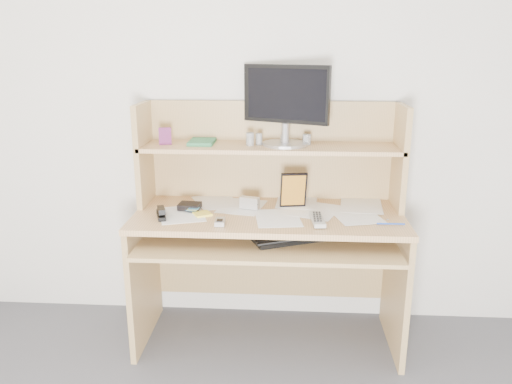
# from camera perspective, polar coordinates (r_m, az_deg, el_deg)

# --- Properties ---
(back_wall) EXTENTS (3.60, 0.04, 2.50)m
(back_wall) POSITION_cam_1_polar(r_m,az_deg,el_deg) (2.81, 1.78, 9.40)
(back_wall) COLOR silver
(back_wall) RESTS_ON floor
(desk) EXTENTS (1.40, 0.70, 1.30)m
(desk) POSITION_cam_1_polar(r_m,az_deg,el_deg) (2.70, 1.51, -2.99)
(desk) COLOR tan
(desk) RESTS_ON floor
(paper_clutter) EXTENTS (1.32, 0.54, 0.01)m
(paper_clutter) POSITION_cam_1_polar(r_m,az_deg,el_deg) (2.61, 1.45, -2.36)
(paper_clutter) COLOR white
(paper_clutter) RESTS_ON desk
(keyboard) EXTENTS (0.45, 0.31, 0.03)m
(keyboard) POSITION_cam_1_polar(r_m,az_deg,el_deg) (2.53, 4.46, -5.12)
(keyboard) COLOR black
(keyboard) RESTS_ON desk
(tv_remote) EXTENTS (0.08, 0.21, 0.02)m
(tv_remote) POSITION_cam_1_polar(r_m,az_deg,el_deg) (2.49, 7.01, -3.11)
(tv_remote) COLOR #A6A5A0
(tv_remote) RESTS_ON paper_clutter
(flip_phone) EXTENTS (0.05, 0.09, 0.02)m
(flip_phone) POSITION_cam_1_polar(r_m,az_deg,el_deg) (2.44, -4.14, -3.33)
(flip_phone) COLOR #A4A4A6
(flip_phone) RESTS_ON paper_clutter
(stapler) EXTENTS (0.08, 0.15, 0.04)m
(stapler) POSITION_cam_1_polar(r_m,az_deg,el_deg) (2.58, -10.82, -2.28)
(stapler) COLOR black
(stapler) RESTS_ON paper_clutter
(wallet) EXTENTS (0.12, 0.10, 0.03)m
(wallet) POSITION_cam_1_polar(r_m,az_deg,el_deg) (2.68, -7.60, -1.59)
(wallet) COLOR black
(wallet) RESTS_ON paper_clutter
(sticky_note_pad) EXTENTS (0.11, 0.11, 0.01)m
(sticky_note_pad) POSITION_cam_1_polar(r_m,az_deg,el_deg) (2.59, -6.15, -2.51)
(sticky_note_pad) COLOR #F9EE41
(sticky_note_pad) RESTS_ON desk
(digital_camera) EXTENTS (0.11, 0.07, 0.06)m
(digital_camera) POSITION_cam_1_polar(r_m,az_deg,el_deg) (2.65, -0.74, -1.24)
(digital_camera) COLOR silver
(digital_camera) RESTS_ON paper_clutter
(game_case) EXTENTS (0.14, 0.04, 0.20)m
(game_case) POSITION_cam_1_polar(r_m,az_deg,el_deg) (2.65, 4.31, 0.23)
(game_case) COLOR black
(game_case) RESTS_ON paper_clutter
(blue_pen) EXTENTS (0.14, 0.01, 0.01)m
(blue_pen) POSITION_cam_1_polar(r_m,az_deg,el_deg) (2.51, 15.16, -3.53)
(blue_pen) COLOR #1840B4
(blue_pen) RESTS_ON paper_clutter
(card_box) EXTENTS (0.07, 0.03, 0.09)m
(card_box) POSITION_cam_1_polar(r_m,az_deg,el_deg) (2.72, -10.35, 6.30)
(card_box) COLOR maroon
(card_box) RESTS_ON desk
(shelf_book) EXTENTS (0.13, 0.18, 0.02)m
(shelf_book) POSITION_cam_1_polar(r_m,az_deg,el_deg) (2.73, -6.19, 5.72)
(shelf_book) COLOR #2E7351
(shelf_book) RESTS_ON desk
(chip_stack_a) EXTENTS (0.04, 0.04, 0.05)m
(chip_stack_a) POSITION_cam_1_polar(r_m,az_deg,el_deg) (2.70, 3.23, 6.04)
(chip_stack_a) COLOR black
(chip_stack_a) RESTS_ON desk
(chip_stack_b) EXTENTS (0.05, 0.05, 0.07)m
(chip_stack_b) POSITION_cam_1_polar(r_m,az_deg,el_deg) (2.65, -0.69, 6.06)
(chip_stack_b) COLOR white
(chip_stack_b) RESTS_ON desk
(chip_stack_c) EXTENTS (0.05, 0.05, 0.06)m
(chip_stack_c) POSITION_cam_1_polar(r_m,az_deg,el_deg) (2.69, 5.82, 5.99)
(chip_stack_c) COLOR black
(chip_stack_c) RESTS_ON desk
(chip_stack_d) EXTENTS (0.04, 0.04, 0.06)m
(chip_stack_d) POSITION_cam_1_polar(r_m,az_deg,el_deg) (2.67, 0.34, 6.06)
(chip_stack_d) COLOR white
(chip_stack_d) RESTS_ON desk
(monitor) EXTENTS (0.45, 0.26, 0.42)m
(monitor) POSITION_cam_1_polar(r_m,az_deg,el_deg) (2.66, 3.42, 10.15)
(monitor) COLOR #B4B4BA
(monitor) RESTS_ON desk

